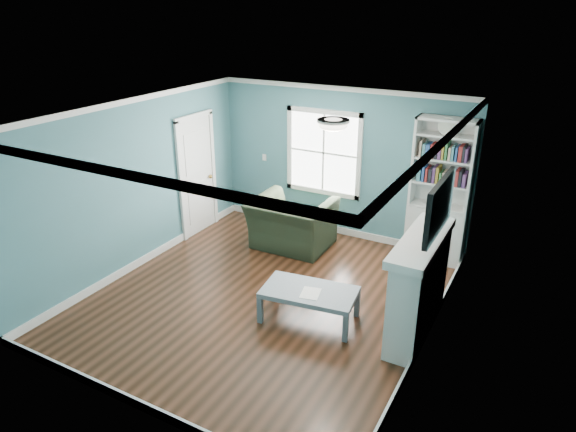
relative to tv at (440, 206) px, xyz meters
The scene contains 13 objects.
floor 2.80m from the tv, behind, with size 5.00×5.00×0.00m, color black.
room_walls 2.21m from the tv, behind, with size 5.00×5.00×5.00m.
trim 2.26m from the tv, behind, with size 4.50×5.00×2.60m.
window 3.40m from the tv, 137.57° to the left, with size 1.40×0.06×1.50m.
bookshelf 2.29m from the tv, 101.57° to the left, with size 0.90×0.35×2.31m.
fireplace 1.10m from the tv, behind, with size 0.44×1.58×1.30m.
tv is the anchor object (origin of this frame).
door 4.63m from the tv, 164.80° to the left, with size 0.12×0.98×2.17m.
ceiling_fixture 1.54m from the tv, behind, with size 0.38×0.38×0.15m.
light_switch 4.38m from the tv, 148.30° to the left, with size 0.08×0.01×0.12m, color white.
recliner 3.21m from the tv, 152.15° to the left, with size 1.28×0.83×1.12m, color #202D1C.
coffee_table 2.00m from the tv, 164.27° to the right, with size 1.28×0.81×0.44m.
paper_sheet 1.94m from the tv, 161.24° to the right, with size 0.23×0.29×0.00m, color white.
Camera 1 is at (3.27, -5.34, 3.87)m, focal length 32.00 mm.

